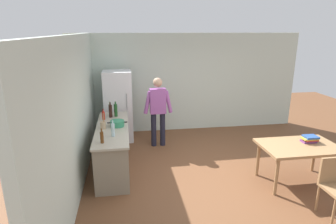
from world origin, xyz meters
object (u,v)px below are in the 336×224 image
refrigerator (118,106)px  bottle_sauce_red (103,115)px  bottle_water_clear (113,130)px  cooking_pot (117,123)px  bottle_beer_brown (102,137)px  bottle_vinegar_tall (110,110)px  person (158,108)px  utensil_jar (103,125)px  dining_table (299,149)px  book_stack (310,139)px  bottle_wine_dark (110,111)px  chair (335,183)px  bottle_wine_green (116,110)px

refrigerator → bottle_sauce_red: (-0.30, -1.08, 0.10)m
bottle_sauce_red → bottle_water_clear: size_ratio=0.80×
cooking_pot → bottle_beer_brown: bottle_beer_brown is taller
bottle_vinegar_tall → bottle_water_clear: bottle_vinegar_tall is taller
bottle_vinegar_tall → bottle_sauce_red: (-0.13, -0.31, -0.04)m
person → utensil_jar: 1.65m
dining_table → book_stack: book_stack is taller
bottle_beer_brown → bottle_vinegar_tall: (0.07, 1.65, 0.03)m
cooking_pot → bottle_vinegar_tall: bearing=102.4°
bottle_sauce_red → bottle_wine_dark: 0.22m
bottle_wine_dark → book_stack: 4.08m
chair → bottle_beer_brown: (-3.54, 1.25, 0.47)m
cooking_pot → refrigerator: bearing=90.2°
bottle_vinegar_tall → bottle_sauce_red: bottle_vinegar_tall is taller
dining_table → bottle_wine_dark: 3.90m
person → bottle_wine_dark: person is taller
person → bottle_wine_green: bearing=-162.5°
bottle_water_clear → bottle_wine_dark: (-0.09, 1.20, 0.02)m
refrigerator → bottle_sauce_red: bearing=-105.5°
bottle_sauce_red → bottle_water_clear: bottle_water_clear is taller
utensil_jar → bottle_wine_green: bearing=74.1°
dining_table → bottle_water_clear: size_ratio=4.67×
bottle_beer_brown → book_stack: bearing=-2.7°
refrigerator → bottle_wine_dark: refrigerator is taller
refrigerator → book_stack: 4.41m
book_stack → bottle_sauce_red: bearing=158.5°
person → bottle_wine_green: person is taller
dining_table → bottle_vinegar_tall: bearing=150.9°
utensil_jar → book_stack: 3.95m
person → dining_table: bearing=-42.4°
utensil_jar → bottle_vinegar_tall: size_ratio=1.00×
person → book_stack: size_ratio=5.94×
chair → bottle_beer_brown: bearing=170.9°
bottle_wine_green → bottle_wine_dark: (-0.11, -0.05, 0.00)m
bottle_water_clear → bottle_wine_dark: bottle_wine_dark is taller
bottle_beer_brown → book_stack: 3.81m
cooking_pot → utensil_jar: (-0.27, -0.11, 0.02)m
dining_table → bottle_wine_dark: (-3.45, 1.78, 0.37)m
bottle_wine_green → bottle_water_clear: bearing=-91.0°
chair → cooking_pot: cooking_pot is taller
dining_table → bottle_vinegar_tall: 3.99m
bottle_sauce_red → person: bearing=22.8°
bottle_vinegar_tall → bottle_beer_brown: bearing=-92.4°
chair → person: bearing=137.4°
bottle_vinegar_tall → book_stack: bearing=-26.1°
refrigerator → dining_table: 4.27m
utensil_jar → cooking_pot: bearing=21.5°
chair → bottle_water_clear: size_ratio=3.03×
cooking_pot → bottle_wine_dark: (-0.16, 0.65, 0.09)m
dining_table → cooking_pot: bearing=161.0°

